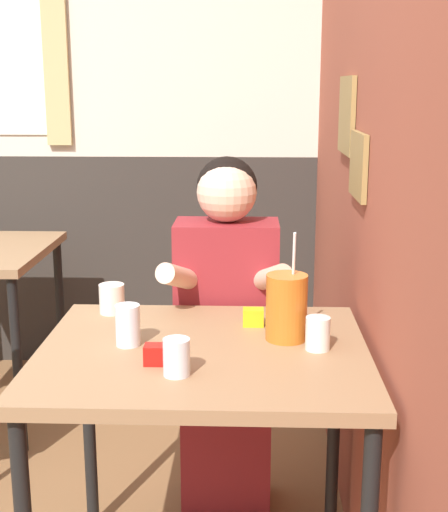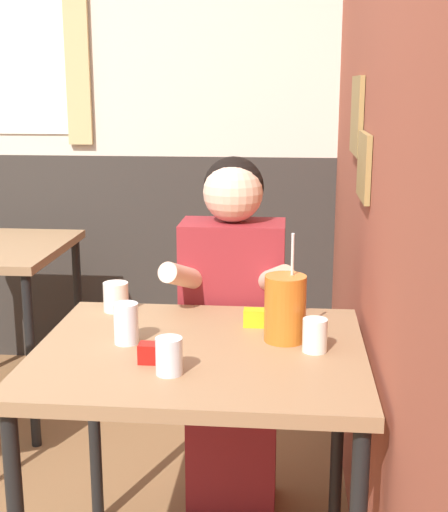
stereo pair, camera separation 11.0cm
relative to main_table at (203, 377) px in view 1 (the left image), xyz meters
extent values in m
cube|color=#9E4C38|center=(0.49, 0.70, 0.66)|extent=(0.06, 4.22, 2.70)
cube|color=olive|center=(0.45, 0.70, 0.66)|extent=(0.02, 0.31, 0.26)
cube|color=olive|center=(0.45, 0.39, 0.52)|extent=(0.02, 0.27, 0.20)
cube|color=#332D28|center=(-0.73, 1.83, -0.14)|extent=(5.37, 0.06, 1.10)
cube|color=tan|center=(-0.83, 1.78, 0.86)|extent=(0.12, 0.02, 0.78)
cube|color=#93704C|center=(0.00, 0.00, 0.06)|extent=(0.87, 0.75, 0.04)
cylinder|color=black|center=(-0.40, 0.33, -0.32)|extent=(0.04, 0.04, 0.74)
cylinder|color=black|center=(0.40, 0.33, -0.32)|extent=(0.04, 0.04, 0.74)
cylinder|color=black|center=(-0.79, 0.83, -0.32)|extent=(0.04, 0.04, 0.74)
cylinder|color=black|center=(-0.79, 1.48, -0.32)|extent=(0.04, 0.04, 0.74)
cube|color=maroon|center=(0.05, 0.50, -0.45)|extent=(0.31, 0.20, 0.48)
cube|color=maroon|center=(0.05, 0.50, 0.06)|extent=(0.34, 0.20, 0.54)
sphere|color=black|center=(0.05, 0.53, 0.44)|extent=(0.20, 0.20, 0.20)
sphere|color=beige|center=(0.05, 0.50, 0.42)|extent=(0.19, 0.19, 0.19)
cylinder|color=beige|center=(-0.09, 0.36, 0.18)|extent=(0.14, 0.27, 0.15)
cylinder|color=beige|center=(0.18, 0.36, 0.18)|extent=(0.14, 0.27, 0.15)
cylinder|color=#C6661E|center=(0.22, 0.08, 0.17)|extent=(0.11, 0.11, 0.18)
cylinder|color=white|center=(0.24, 0.08, 0.31)|extent=(0.01, 0.04, 0.14)
cylinder|color=silver|center=(-0.20, 0.02, 0.14)|extent=(0.07, 0.07, 0.11)
cylinder|color=silver|center=(0.30, 0.00, 0.13)|extent=(0.07, 0.07, 0.09)
cylinder|color=silver|center=(-0.30, 0.29, 0.13)|extent=(0.08, 0.08, 0.09)
cylinder|color=silver|center=(-0.05, -0.18, 0.13)|extent=(0.07, 0.07, 0.09)
cube|color=#B7140F|center=(-0.11, -0.11, 0.11)|extent=(0.06, 0.04, 0.05)
cube|color=yellow|center=(0.13, 0.19, 0.11)|extent=(0.06, 0.04, 0.05)
camera|label=1|loc=(0.12, -1.77, 0.76)|focal=50.00mm
camera|label=2|loc=(0.23, -1.77, 0.76)|focal=50.00mm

